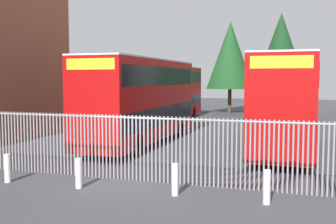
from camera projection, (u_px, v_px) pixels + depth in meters
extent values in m
plane|color=#3D3D42|center=(192.00, 144.00, 21.36)|extent=(100.00, 100.00, 0.00)
cylinder|color=gray|center=(0.00, 140.00, 15.38)|extent=(0.06, 0.06, 2.20)
cylinder|color=gray|center=(3.00, 140.00, 15.34)|extent=(0.06, 0.06, 2.20)
cylinder|color=gray|center=(6.00, 141.00, 15.29)|extent=(0.06, 0.06, 2.20)
cylinder|color=gray|center=(9.00, 141.00, 15.25)|extent=(0.06, 0.06, 2.20)
cylinder|color=gray|center=(12.00, 141.00, 15.21)|extent=(0.06, 0.06, 2.20)
cylinder|color=gray|center=(15.00, 141.00, 15.16)|extent=(0.06, 0.06, 2.20)
cylinder|color=gray|center=(18.00, 141.00, 15.12)|extent=(0.06, 0.06, 2.20)
cylinder|color=gray|center=(22.00, 142.00, 15.07)|extent=(0.06, 0.06, 2.20)
cylinder|color=gray|center=(25.00, 142.00, 15.03)|extent=(0.06, 0.06, 2.20)
cylinder|color=gray|center=(28.00, 142.00, 14.99)|extent=(0.06, 0.06, 2.20)
cylinder|color=gray|center=(31.00, 142.00, 14.94)|extent=(0.06, 0.06, 2.20)
cylinder|color=gray|center=(34.00, 142.00, 14.90)|extent=(0.06, 0.06, 2.20)
cylinder|color=gray|center=(38.00, 142.00, 14.86)|extent=(0.06, 0.06, 2.20)
cylinder|color=gray|center=(41.00, 143.00, 14.81)|extent=(0.06, 0.06, 2.20)
cylinder|color=gray|center=(44.00, 143.00, 14.77)|extent=(0.06, 0.06, 2.20)
cylinder|color=gray|center=(47.00, 143.00, 14.73)|extent=(0.06, 0.06, 2.20)
cylinder|color=gray|center=(51.00, 143.00, 14.68)|extent=(0.06, 0.06, 2.20)
cylinder|color=gray|center=(54.00, 143.00, 14.64)|extent=(0.06, 0.06, 2.20)
cylinder|color=gray|center=(57.00, 144.00, 14.59)|extent=(0.06, 0.06, 2.20)
cylinder|color=gray|center=(61.00, 144.00, 14.55)|extent=(0.06, 0.06, 2.20)
cylinder|color=gray|center=(64.00, 144.00, 14.51)|extent=(0.06, 0.06, 2.20)
cylinder|color=gray|center=(67.00, 144.00, 14.46)|extent=(0.06, 0.06, 2.20)
cylinder|color=gray|center=(71.00, 144.00, 14.42)|extent=(0.06, 0.06, 2.20)
cylinder|color=gray|center=(74.00, 145.00, 14.38)|extent=(0.06, 0.06, 2.20)
cylinder|color=gray|center=(78.00, 145.00, 14.33)|extent=(0.06, 0.06, 2.20)
cylinder|color=gray|center=(81.00, 145.00, 14.29)|extent=(0.06, 0.06, 2.20)
cylinder|color=gray|center=(85.00, 145.00, 14.24)|extent=(0.06, 0.06, 2.20)
cylinder|color=gray|center=(88.00, 145.00, 14.20)|extent=(0.06, 0.06, 2.20)
cylinder|color=gray|center=(92.00, 146.00, 14.16)|extent=(0.06, 0.06, 2.20)
cylinder|color=gray|center=(96.00, 146.00, 14.11)|extent=(0.06, 0.06, 2.20)
cylinder|color=gray|center=(99.00, 146.00, 14.07)|extent=(0.06, 0.06, 2.20)
cylinder|color=gray|center=(103.00, 146.00, 14.03)|extent=(0.06, 0.06, 2.20)
cylinder|color=gray|center=(106.00, 146.00, 13.98)|extent=(0.06, 0.06, 2.20)
cylinder|color=gray|center=(110.00, 147.00, 13.94)|extent=(0.06, 0.06, 2.20)
cylinder|color=gray|center=(114.00, 147.00, 13.90)|extent=(0.06, 0.06, 2.20)
cylinder|color=gray|center=(117.00, 147.00, 13.85)|extent=(0.06, 0.06, 2.20)
cylinder|color=gray|center=(121.00, 147.00, 13.81)|extent=(0.06, 0.06, 2.20)
cylinder|color=gray|center=(125.00, 148.00, 13.76)|extent=(0.06, 0.06, 2.20)
cylinder|color=gray|center=(129.00, 148.00, 13.72)|extent=(0.06, 0.06, 2.20)
cylinder|color=gray|center=(133.00, 148.00, 13.68)|extent=(0.06, 0.06, 2.20)
cylinder|color=gray|center=(136.00, 148.00, 13.63)|extent=(0.06, 0.06, 2.20)
cylinder|color=gray|center=(140.00, 148.00, 13.59)|extent=(0.06, 0.06, 2.20)
cylinder|color=gray|center=(144.00, 149.00, 13.55)|extent=(0.06, 0.06, 2.20)
cylinder|color=gray|center=(148.00, 149.00, 13.50)|extent=(0.06, 0.06, 2.20)
cylinder|color=gray|center=(152.00, 149.00, 13.46)|extent=(0.06, 0.06, 2.20)
cylinder|color=gray|center=(156.00, 149.00, 13.41)|extent=(0.06, 0.06, 2.20)
cylinder|color=gray|center=(160.00, 150.00, 13.37)|extent=(0.06, 0.06, 2.20)
cylinder|color=gray|center=(164.00, 150.00, 13.33)|extent=(0.06, 0.06, 2.20)
cylinder|color=gray|center=(168.00, 150.00, 13.28)|extent=(0.06, 0.06, 2.20)
cylinder|color=gray|center=(172.00, 150.00, 13.24)|extent=(0.06, 0.06, 2.20)
cylinder|color=gray|center=(176.00, 151.00, 13.20)|extent=(0.06, 0.06, 2.20)
cylinder|color=gray|center=(180.00, 151.00, 13.15)|extent=(0.06, 0.06, 2.20)
cylinder|color=gray|center=(184.00, 151.00, 13.11)|extent=(0.06, 0.06, 2.20)
cylinder|color=gray|center=(189.00, 151.00, 13.07)|extent=(0.06, 0.06, 2.20)
cylinder|color=gray|center=(193.00, 151.00, 13.02)|extent=(0.06, 0.06, 2.20)
cylinder|color=gray|center=(197.00, 152.00, 12.98)|extent=(0.06, 0.06, 2.20)
cylinder|color=gray|center=(201.00, 152.00, 12.93)|extent=(0.06, 0.06, 2.20)
cylinder|color=gray|center=(206.00, 152.00, 12.89)|extent=(0.06, 0.06, 2.20)
cylinder|color=gray|center=(210.00, 152.00, 12.85)|extent=(0.06, 0.06, 2.20)
cylinder|color=gray|center=(214.00, 153.00, 12.80)|extent=(0.06, 0.06, 2.20)
cylinder|color=gray|center=(219.00, 153.00, 12.76)|extent=(0.06, 0.06, 2.20)
cylinder|color=gray|center=(223.00, 153.00, 12.72)|extent=(0.06, 0.06, 2.20)
cylinder|color=gray|center=(227.00, 153.00, 12.67)|extent=(0.06, 0.06, 2.20)
cylinder|color=gray|center=(232.00, 154.00, 12.63)|extent=(0.06, 0.06, 2.20)
cylinder|color=gray|center=(236.00, 154.00, 12.58)|extent=(0.06, 0.06, 2.20)
cylinder|color=gray|center=(241.00, 154.00, 12.54)|extent=(0.06, 0.06, 2.20)
cylinder|color=gray|center=(245.00, 155.00, 12.50)|extent=(0.06, 0.06, 2.20)
cylinder|color=gray|center=(250.00, 155.00, 12.45)|extent=(0.06, 0.06, 2.20)
cylinder|color=gray|center=(255.00, 155.00, 12.41)|extent=(0.06, 0.06, 2.20)
cylinder|color=gray|center=(259.00, 155.00, 12.37)|extent=(0.06, 0.06, 2.20)
cylinder|color=gray|center=(264.00, 156.00, 12.32)|extent=(0.06, 0.06, 2.20)
cylinder|color=gray|center=(269.00, 156.00, 12.28)|extent=(0.06, 0.06, 2.20)
cylinder|color=gray|center=(274.00, 156.00, 12.24)|extent=(0.06, 0.06, 2.20)
cylinder|color=gray|center=(278.00, 156.00, 12.19)|extent=(0.06, 0.06, 2.20)
cylinder|color=gray|center=(283.00, 157.00, 12.15)|extent=(0.06, 0.06, 2.20)
cylinder|color=gray|center=(288.00, 157.00, 12.10)|extent=(0.06, 0.06, 2.20)
cylinder|color=gray|center=(293.00, 157.00, 12.06)|extent=(0.06, 0.06, 2.20)
cylinder|color=gray|center=(298.00, 158.00, 12.02)|extent=(0.06, 0.06, 2.20)
cylinder|color=gray|center=(303.00, 158.00, 11.97)|extent=(0.06, 0.06, 2.20)
cylinder|color=gray|center=(308.00, 158.00, 11.93)|extent=(0.06, 0.06, 2.20)
cylinder|color=gray|center=(313.00, 158.00, 11.89)|extent=(0.06, 0.06, 2.20)
cylinder|color=gray|center=(318.00, 159.00, 11.84)|extent=(0.06, 0.06, 2.20)
cylinder|color=gray|center=(323.00, 159.00, 11.80)|extent=(0.06, 0.06, 2.20)
cylinder|color=gray|center=(328.00, 159.00, 11.75)|extent=(0.06, 0.06, 2.20)
cylinder|color=gray|center=(333.00, 160.00, 11.71)|extent=(0.06, 0.06, 2.20)
cylinder|color=gray|center=(121.00, 117.00, 13.72)|extent=(15.33, 0.07, 0.07)
cube|color=#B70C0C|center=(286.00, 101.00, 19.31)|extent=(2.50, 10.80, 4.00)
cube|color=black|center=(286.00, 118.00, 19.38)|extent=(2.54, 10.37, 0.90)
cube|color=black|center=(287.00, 76.00, 19.22)|extent=(2.54, 10.37, 0.90)
cube|color=yellow|center=(281.00, 62.00, 14.12)|extent=(2.12, 0.12, 0.44)
cube|color=silver|center=(287.00, 58.00, 19.15)|extent=(2.50, 10.80, 0.08)
cylinder|color=black|center=(254.00, 150.00, 16.64)|extent=(0.30, 1.04, 1.04)
cylinder|color=black|center=(311.00, 153.00, 15.95)|extent=(0.30, 1.04, 1.04)
cylinder|color=black|center=(267.00, 131.00, 22.62)|extent=(0.30, 1.04, 1.04)
cylinder|color=black|center=(309.00, 133.00, 21.93)|extent=(0.30, 1.04, 1.04)
cube|color=#B70C0C|center=(142.00, 99.00, 21.24)|extent=(2.50, 10.80, 4.00)
cube|color=black|center=(142.00, 115.00, 21.30)|extent=(2.54, 10.37, 0.90)
cube|color=black|center=(142.00, 76.00, 21.14)|extent=(2.54, 10.37, 0.90)
cube|color=yellow|center=(91.00, 64.00, 16.04)|extent=(2.12, 0.12, 0.44)
cube|color=silver|center=(142.00, 60.00, 21.07)|extent=(2.50, 10.80, 0.08)
cylinder|color=black|center=(92.00, 142.00, 18.56)|extent=(0.30, 1.04, 1.04)
cylinder|color=black|center=(137.00, 145.00, 17.87)|extent=(0.30, 1.04, 1.04)
cylinder|color=black|center=(144.00, 127.00, 24.54)|extent=(0.30, 1.04, 1.04)
cylinder|color=black|center=(178.00, 128.00, 23.85)|extent=(0.30, 1.04, 1.04)
cube|color=#B70C0C|center=(170.00, 92.00, 33.06)|extent=(2.50, 10.80, 4.00)
cube|color=black|center=(170.00, 102.00, 33.13)|extent=(2.54, 10.37, 0.90)
cube|color=black|center=(170.00, 77.00, 32.97)|extent=(2.54, 10.37, 0.90)
cube|color=yellow|center=(146.00, 70.00, 27.87)|extent=(2.12, 0.12, 0.44)
cube|color=silver|center=(170.00, 67.00, 32.90)|extent=(2.50, 10.80, 0.08)
cylinder|color=black|center=(142.00, 118.00, 30.39)|extent=(0.30, 1.04, 1.04)
cylinder|color=black|center=(170.00, 118.00, 29.70)|extent=(0.30, 1.04, 1.04)
cylinder|color=black|center=(169.00, 111.00, 36.37)|extent=(0.30, 1.04, 1.04)
cylinder|color=black|center=(193.00, 112.00, 35.68)|extent=(0.30, 1.04, 1.04)
cylinder|color=silver|center=(7.00, 168.00, 13.46)|extent=(0.20, 0.20, 0.95)
cylinder|color=silver|center=(79.00, 173.00, 12.72)|extent=(0.20, 0.20, 0.95)
cylinder|color=silver|center=(175.00, 180.00, 11.93)|extent=(0.20, 0.20, 0.95)
cylinder|color=silver|center=(267.00, 187.00, 11.10)|extent=(0.20, 0.20, 0.95)
cylinder|color=#4C3823|center=(280.00, 105.00, 35.88)|extent=(0.36, 0.36, 2.21)
cone|color=#143819|center=(281.00, 53.00, 35.51)|extent=(4.84, 4.84, 6.91)
cylinder|color=#4C3823|center=(230.00, 101.00, 40.49)|extent=(0.36, 0.36, 2.42)
cone|color=#19471E|center=(230.00, 55.00, 40.12)|extent=(4.62, 4.62, 6.60)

